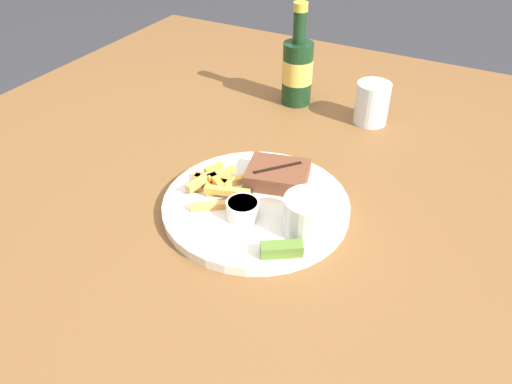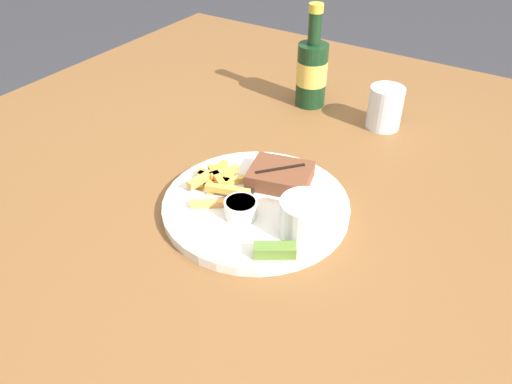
% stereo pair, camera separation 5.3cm
% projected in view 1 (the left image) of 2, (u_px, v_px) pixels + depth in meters
% --- Properties ---
extents(dining_table, '(1.54, 1.65, 0.75)m').
position_uv_depth(dining_table, '(256.00, 233.00, 0.90)').
color(dining_table, brown).
rests_on(dining_table, ground_plane).
extents(dinner_plate, '(0.32, 0.32, 0.02)m').
position_uv_depth(dinner_plate, '(256.00, 205.00, 0.86)').
color(dinner_plate, silver).
rests_on(dinner_plate, dining_table).
extents(steak_portion, '(0.13, 0.11, 0.03)m').
position_uv_depth(steak_portion, '(278.00, 175.00, 0.89)').
color(steak_portion, brown).
rests_on(steak_portion, dinner_plate).
extents(fries_pile, '(0.13, 0.14, 0.02)m').
position_uv_depth(fries_pile, '(215.00, 184.00, 0.88)').
color(fries_pile, gold).
rests_on(fries_pile, dinner_plate).
extents(coleslaw_cup, '(0.08, 0.08, 0.06)m').
position_uv_depth(coleslaw_cup, '(309.00, 213.00, 0.77)').
color(coleslaw_cup, white).
rests_on(coleslaw_cup, dinner_plate).
extents(dipping_sauce_cup, '(0.06, 0.06, 0.03)m').
position_uv_depth(dipping_sauce_cup, '(243.00, 209.00, 0.81)').
color(dipping_sauce_cup, silver).
rests_on(dipping_sauce_cup, dinner_plate).
extents(pickle_spear, '(0.07, 0.05, 0.02)m').
position_uv_depth(pickle_spear, '(282.00, 249.00, 0.74)').
color(pickle_spear, '#567A2D').
rests_on(pickle_spear, dinner_plate).
extents(fork_utensil, '(0.13, 0.06, 0.00)m').
position_uv_depth(fork_utensil, '(207.00, 197.00, 0.86)').
color(fork_utensil, '#B7B7BC').
rests_on(fork_utensil, dinner_plate).
extents(knife_utensil, '(0.04, 0.17, 0.01)m').
position_uv_depth(knife_utensil, '(253.00, 184.00, 0.89)').
color(knife_utensil, '#B7B7BC').
rests_on(knife_utensil, dinner_plate).
extents(beer_bottle, '(0.07, 0.07, 0.23)m').
position_uv_depth(beer_bottle, '(297.00, 69.00, 1.15)').
color(beer_bottle, '#143319').
rests_on(beer_bottle, dining_table).
extents(drinking_glass, '(0.07, 0.07, 0.09)m').
position_uv_depth(drinking_glass, '(372.00, 103.00, 1.09)').
color(drinking_glass, silver).
rests_on(drinking_glass, dining_table).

